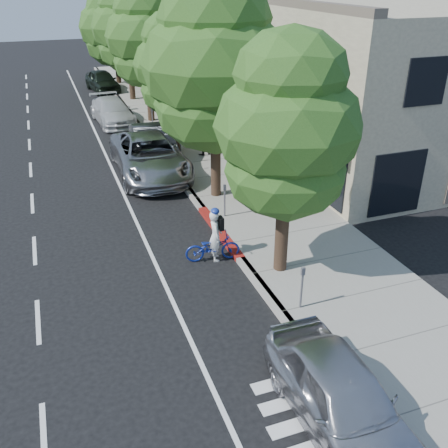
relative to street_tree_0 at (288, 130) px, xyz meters
name	(u,v)px	position (x,y,z in m)	size (l,w,h in m)	color
ground	(230,247)	(-0.90, 2.00, -4.51)	(120.00, 120.00, 0.00)	black
sidewalk	(216,161)	(1.40, 10.00, -4.43)	(4.60, 56.00, 0.15)	gray
curb	(170,166)	(-0.90, 10.00, -4.43)	(0.30, 56.00, 0.15)	#9E998E
curb_red_segment	(220,232)	(-0.90, 3.00, -4.43)	(0.32, 4.00, 0.15)	maroon
storefront_building	(270,51)	(8.70, 20.00, -1.01)	(10.00, 36.00, 7.00)	beige
street_tree_0	(288,130)	(0.00, 0.00, 0.00)	(4.06, 4.06, 7.19)	black
street_tree_1	(215,67)	(0.00, 6.00, 0.68)	(5.45, 5.45, 8.49)	black
street_tree_2	(174,66)	(0.00, 12.00, -0.24)	(3.88, 3.88, 6.82)	black
street_tree_3	(146,38)	(0.00, 18.00, 0.37)	(4.68, 4.68, 7.86)	black
street_tree_4	(127,29)	(0.00, 24.00, 0.30)	(4.85, 4.85, 7.82)	black
street_tree_5	(114,28)	(0.00, 30.00, -0.20)	(5.43, 5.43, 7.33)	black
cyclist	(215,236)	(-1.60, 1.43, -3.66)	(0.62, 0.40, 1.69)	white
bicycle	(213,247)	(-1.71, 1.40, -4.05)	(0.61, 1.75, 0.92)	#162C9C
silver_suv	(149,156)	(-1.95, 9.47, -3.63)	(2.92, 6.34, 1.76)	#9F9EA3
dark_sedan	(154,145)	(-1.40, 11.00, -3.65)	(1.81, 5.19, 1.71)	black
white_pickup	(112,111)	(-2.22, 18.68, -3.79)	(2.01, 4.96, 1.44)	silver
dark_suv_far	(102,81)	(-1.56, 27.90, -3.73)	(1.84, 4.57, 1.56)	black
near_car_a	(342,398)	(-1.40, -5.67, -3.75)	(1.79, 4.46, 1.52)	#B9B8BE
pedestrian	(202,139)	(1.00, 10.88, -3.56)	(0.77, 0.60, 1.59)	black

